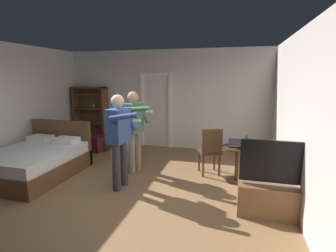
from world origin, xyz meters
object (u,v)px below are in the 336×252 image
suitcase_dark (100,144)px  bottle_on_table (246,143)px  bed (36,161)px  person_blue_shirt (119,135)px  suitcase_small (97,144)px  person_striped_shirt (134,126)px  wooden_chair (210,149)px  tv_flatscreen (276,195)px  laptop (237,144)px  side_table (237,158)px  bookshelf (91,113)px

suitcase_dark → bottle_on_table: bearing=-16.4°
bed → person_blue_shirt: bearing=-2.6°
person_blue_shirt → suitcase_small: bearing=129.7°
suitcase_small → person_blue_shirt: bearing=-34.2°
person_blue_shirt → person_striped_shirt: person_striped_shirt is taller
bed → wooden_chair: bearing=15.4°
bed → person_striped_shirt: 2.15m
person_striped_shirt → suitcase_dark: person_striped_shirt is taller
suitcase_dark → suitcase_small: size_ratio=1.21×
tv_flatscreen → suitcase_dark: tv_flatscreen is taller
bed → wooden_chair: size_ratio=1.92×
bed → laptop: bearing=10.0°
laptop → person_striped_shirt: bearing=179.6°
wooden_chair → person_blue_shirt: bearing=-145.6°
bed → suitcase_dark: (0.31, 2.03, -0.15)m
bed → person_striped_shirt: person_striped_shirt is taller
bottle_on_table → suitcase_dark: bearing=160.4°
bottle_on_table → person_striped_shirt: bearing=178.7°
tv_flatscreen → bottle_on_table: 1.24m
laptop → wooden_chair: size_ratio=0.36×
person_blue_shirt → suitcase_small: (-1.64, 1.97, -0.79)m
side_table → person_striped_shirt: size_ratio=0.41×
bottle_on_table → person_blue_shirt: size_ratio=0.15×
person_blue_shirt → suitcase_dark: bearing=127.8°
side_table → person_striped_shirt: (-2.11, -0.03, 0.52)m
suitcase_small → suitcase_dark: bearing=106.7°
bed → suitcase_dark: bearing=81.4°
bottle_on_table → side_table: bearing=150.3°
tv_flatscreen → side_table: tv_flatscreen is taller
side_table → suitcase_dark: (-3.70, 1.29, -0.31)m
bottle_on_table → laptop: bearing=167.3°
laptop → bottle_on_table: 0.18m
bookshelf → bottle_on_table: 4.86m
side_table → tv_flatscreen: bearing=-64.7°
person_striped_shirt → bookshelf: bearing=138.8°
tv_flatscreen → side_table: (-0.55, 1.15, 0.14)m
laptop → wooden_chair: bearing=153.8°
tv_flatscreen → suitcase_small: 4.83m
bed → tv_flatscreen: bearing=-5.1°
bookshelf → suitcase_small: bearing=-51.4°
tv_flatscreen → suitcase_small: size_ratio=2.56×
wooden_chair → person_striped_shirt: 1.65m
side_table → bottle_on_table: (0.14, -0.08, 0.34)m
suitcase_dark → suitcase_small: 0.16m
side_table → bookshelf: bearing=156.3°
side_table → wooden_chair: (-0.54, 0.21, 0.08)m
wooden_chair → person_striped_shirt: size_ratio=0.58×
person_blue_shirt → bottle_on_table: bearing=18.9°
bottle_on_table → suitcase_small: bottle_on_table is taller
tv_flatscreen → suitcase_small: tv_flatscreen is taller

